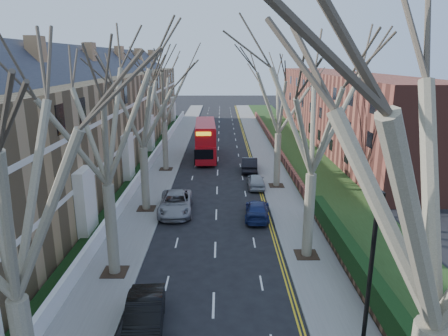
{
  "coord_description": "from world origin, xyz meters",
  "views": [
    {
      "loc": [
        0.41,
        -14.46,
        11.93
      ],
      "look_at": [
        0.64,
        19.25,
        2.65
      ],
      "focal_mm": 32.0,
      "sensor_mm": 36.0,
      "label": 1
    }
  ],
  "objects_px": {
    "car_right_near": "(257,210)",
    "double_decker_bus": "(206,141)",
    "car_left_mid": "(144,317)",
    "lamp_post": "(367,301)"
  },
  "relations": [
    {
      "from": "lamp_post",
      "to": "car_left_mid",
      "type": "xyz_separation_m",
      "value": [
        -8.04,
        4.46,
        -3.8
      ]
    },
    {
      "from": "car_left_mid",
      "to": "lamp_post",
      "type": "bearing_deg",
      "value": -33.98
    },
    {
      "from": "double_decker_bus",
      "to": "car_left_mid",
      "type": "xyz_separation_m",
      "value": [
        -1.51,
        -32.7,
        -1.37
      ]
    },
    {
      "from": "double_decker_bus",
      "to": "car_right_near",
      "type": "xyz_separation_m",
      "value": [
        4.71,
        -19.33,
        -1.49
      ]
    },
    {
      "from": "car_right_near",
      "to": "car_left_mid",
      "type": "bearing_deg",
      "value": 70.46
    },
    {
      "from": "car_right_near",
      "to": "double_decker_bus",
      "type": "bearing_deg",
      "value": -70.9
    },
    {
      "from": "car_left_mid",
      "to": "car_right_near",
      "type": "bearing_deg",
      "value": 60.05
    },
    {
      "from": "lamp_post",
      "to": "double_decker_bus",
      "type": "distance_m",
      "value": 37.8
    },
    {
      "from": "car_left_mid",
      "to": "car_right_near",
      "type": "xyz_separation_m",
      "value": [
        6.22,
        13.36,
        -0.11
      ]
    },
    {
      "from": "car_left_mid",
      "to": "car_right_near",
      "type": "distance_m",
      "value": 14.74
    }
  ]
}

